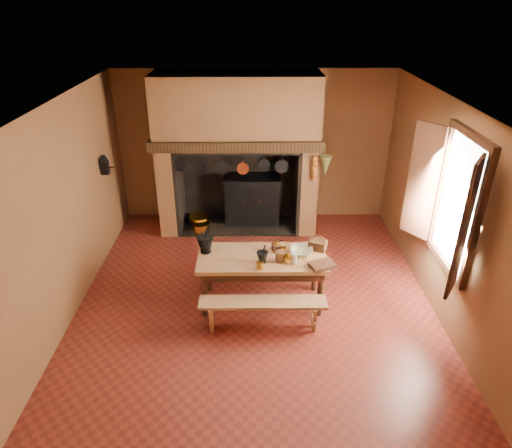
{
  "coord_description": "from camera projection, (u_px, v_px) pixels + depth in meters",
  "views": [
    {
      "loc": [
        -0.03,
        -5.41,
        4.01
      ],
      "look_at": [
        0.01,
        0.3,
        1.06
      ],
      "focal_mm": 32.0,
      "sensor_mm": 36.0,
      "label": 1
    }
  ],
  "objects": [
    {
      "name": "wall_front",
      "position": [
        257.0,
        364.0,
        3.56
      ],
      "size": [
        5.0,
        0.02,
        2.8
      ],
      "primitive_type": "cube",
      "color": "brown",
      "rests_on": "floor"
    },
    {
      "name": "mortar_large",
      "position": [
        205.0,
        243.0,
        6.25
      ],
      "size": [
        0.24,
        0.24,
        0.42
      ],
      "rotation": [
        0.0,
        0.0,
        0.36
      ],
      "color": "black",
      "rests_on": "work_table"
    },
    {
      "name": "floor",
      "position": [
        255.0,
        298.0,
        6.65
      ],
      "size": [
        5.5,
        5.5,
        0.0
      ],
      "primitive_type": "plane",
      "color": "maroon",
      "rests_on": "ground"
    },
    {
      "name": "ceiling",
      "position": [
        255.0,
        104.0,
        5.36
      ],
      "size": [
        5.5,
        5.5,
        0.0
      ],
      "primitive_type": "plane",
      "rotation": [
        3.14,
        0.0,
        0.0
      ],
      "color": "silver",
      "rests_on": "back_wall"
    },
    {
      "name": "mixing_bowl",
      "position": [
        301.0,
        251.0,
        6.26
      ],
      "size": [
        0.35,
        0.35,
        0.08
      ],
      "primitive_type": "imported",
      "rotation": [
        0.0,
        0.0,
        -0.1
      ],
      "color": "beige",
      "rests_on": "work_table"
    },
    {
      "name": "iron_range",
      "position": [
        252.0,
        199.0,
        8.6
      ],
      "size": [
        1.12,
        0.55,
        1.6
      ],
      "color": "black",
      "rests_on": "floor"
    },
    {
      "name": "brass_mug_a",
      "position": [
        260.0,
        265.0,
        5.92
      ],
      "size": [
        0.09,
        0.09,
        0.1
      ],
      "primitive_type": "cylinder",
      "rotation": [
        0.0,
        0.0,
        0.01
      ],
      "color": "gold",
      "rests_on": "work_table"
    },
    {
      "name": "wall_left",
      "position": [
        65.0,
        212.0,
        5.99
      ],
      "size": [
        0.02,
        5.5,
        2.8
      ],
      "primitive_type": "cube",
      "color": "brown",
      "rests_on": "floor"
    },
    {
      "name": "hanging_pans",
      "position": [
        235.0,
        167.0,
        7.63
      ],
      "size": [
        1.92,
        0.29,
        0.27
      ],
      "color": "black",
      "rests_on": "chimney_breast"
    },
    {
      "name": "hearth_pans",
      "position": [
        199.0,
        223.0,
        8.57
      ],
      "size": [
        0.51,
        0.62,
        0.2
      ],
      "color": "gold",
      "rests_on": "floor"
    },
    {
      "name": "wall_coffee_mill",
      "position": [
        104.0,
        163.0,
        7.31
      ],
      "size": [
        0.23,
        0.16,
        0.31
      ],
      "color": "black",
      "rests_on": "wall_left"
    },
    {
      "name": "herb_bunch",
      "position": [
        325.0,
        166.0,
        7.61
      ],
      "size": [
        0.2,
        0.2,
        0.35
      ],
      "primitive_type": "cone",
      "rotation": [
        3.14,
        0.0,
        0.0
      ],
      "color": "brown",
      "rests_on": "chimney_breast"
    },
    {
      "name": "onion_string",
      "position": [
        314.0,
        169.0,
        7.63
      ],
      "size": [
        0.12,
        0.1,
        0.46
      ],
      "primitive_type": null,
      "color": "#AD5D20",
      "rests_on": "chimney_breast"
    },
    {
      "name": "window",
      "position": [
        449.0,
        203.0,
        5.52
      ],
      "size": [
        0.39,
        1.75,
        1.76
      ],
      "color": "white",
      "rests_on": "wall_right"
    },
    {
      "name": "coffee_grinder",
      "position": [
        276.0,
        247.0,
        6.32
      ],
      "size": [
        0.16,
        0.14,
        0.17
      ],
      "rotation": [
        0.0,
        0.0,
        0.33
      ],
      "color": "#3B1E13",
      "rests_on": "work_table"
    },
    {
      "name": "stoneware_crock",
      "position": [
        280.0,
        256.0,
        6.08
      ],
      "size": [
        0.14,
        0.14,
        0.15
      ],
      "primitive_type": "cylinder",
      "rotation": [
        0.0,
        0.0,
        -0.21
      ],
      "color": "#55331F",
      "rests_on": "work_table"
    },
    {
      "name": "back_wall",
      "position": [
        255.0,
        147.0,
        8.45
      ],
      "size": [
        5.0,
        0.02,
        2.8
      ],
      "primitive_type": "cube",
      "color": "brown",
      "rests_on": "floor"
    },
    {
      "name": "mortar_small",
      "position": [
        262.0,
        257.0,
        6.04
      ],
      "size": [
        0.16,
        0.16,
        0.27
      ],
      "rotation": [
        0.0,
        0.0,
        0.38
      ],
      "color": "black",
      "rests_on": "work_table"
    },
    {
      "name": "bench_back",
      "position": [
        261.0,
        261.0,
        6.96
      ],
      "size": [
        1.45,
        0.25,
        0.41
      ],
      "color": "#B18051",
      "rests_on": "floor"
    },
    {
      "name": "wicker_basket",
      "position": [
        318.0,
        244.0,
        6.36
      ],
      "size": [
        0.28,
        0.25,
        0.23
      ],
      "rotation": [
        0.0,
        0.0,
        -0.41
      ],
      "color": "#442514",
      "rests_on": "work_table"
    },
    {
      "name": "wooden_tray",
      "position": [
        322.0,
        265.0,
        5.97
      ],
      "size": [
        0.38,
        0.33,
        0.06
      ],
      "primitive_type": "cube",
      "rotation": [
        0.0,
        0.0,
        0.36
      ],
      "color": "#3B1E13",
      "rests_on": "work_table"
    },
    {
      "name": "bench_front",
      "position": [
        263.0,
        308.0,
        5.87
      ],
      "size": [
        1.64,
        0.29,
        0.46
      ],
      "color": "#B18051",
      "rests_on": "floor"
    },
    {
      "name": "brass_mug_b",
      "position": [
        283.0,
        250.0,
        6.27
      ],
      "size": [
        0.11,
        0.11,
        0.1
      ],
      "primitive_type": "cylinder",
      "rotation": [
        0.0,
        0.0,
        -0.29
      ],
      "color": "gold",
      "rests_on": "work_table"
    },
    {
      "name": "brass_cup",
      "position": [
        289.0,
        259.0,
        6.05
      ],
      "size": [
        0.18,
        0.18,
        0.11
      ],
      "primitive_type": "imported",
      "rotation": [
        0.0,
        0.0,
        -0.4
      ],
      "color": "gold",
      "rests_on": "work_table"
    },
    {
      "name": "wall_right",
      "position": [
        444.0,
        211.0,
        6.02
      ],
      "size": [
        0.02,
        5.5,
        2.8
      ],
      "primitive_type": "cube",
      "color": "brown",
      "rests_on": "floor"
    },
    {
      "name": "glass_jar",
      "position": [
        294.0,
        258.0,
        6.03
      ],
      "size": [
        0.1,
        0.1,
        0.15
      ],
      "primitive_type": "cylinder",
      "rotation": [
        0.0,
        0.0,
        -0.23
      ],
      "color": "beige",
      "rests_on": "work_table"
    },
    {
      "name": "work_table",
      "position": [
        262.0,
        264.0,
        6.27
      ],
      "size": [
        1.76,
        0.78,
        0.76
      ],
      "color": "#B18051",
      "rests_on": "floor"
    },
    {
      "name": "chimney_breast",
      "position": [
        237.0,
        132.0,
        7.86
      ],
      "size": [
        2.95,
        0.96,
        2.8
      ],
      "color": "brown",
      "rests_on": "floor"
    }
  ]
}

